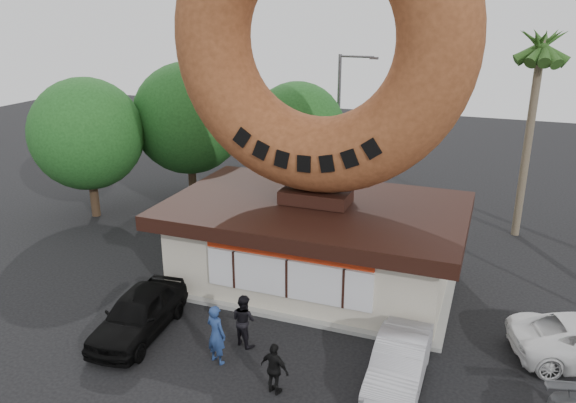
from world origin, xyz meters
The scene contains 13 objects.
ground centered at (0.00, 0.00, 0.00)m, with size 90.00×90.00×0.00m, color black.
donut_shop centered at (0.00, 5.98, 1.77)m, with size 11.20×7.20×3.80m.
giant_donut centered at (0.00, 6.00, 9.28)m, with size 10.97×10.97×2.80m, color #95512B.
tree_west centered at (-9.50, 13.00, 4.64)m, with size 6.00×6.00×7.65m.
tree_mid centered at (-4.00, 15.00, 4.02)m, with size 5.20×5.20×6.63m.
tree_far centered at (-13.00, 9.00, 4.33)m, with size 5.60×5.60×7.14m.
palm_near centered at (7.50, 14.00, 8.41)m, with size 2.60×2.60×9.75m.
street_lamp centered at (-1.86, 16.00, 4.48)m, with size 2.11×0.20×8.00m.
person_left centered at (-1.11, -0.18, 0.97)m, with size 0.71×0.46×1.93m, color navy.
person_center centered at (-0.74, 0.99, 0.88)m, with size 0.85×0.66×1.75m, color black.
person_right centered at (1.10, -0.91, 0.79)m, with size 0.92×0.38×1.58m, color black.
car_black centered at (-4.26, 0.32, 0.76)m, with size 1.79×4.44×1.51m, color black.
car_silver centered at (4.28, 0.77, 0.68)m, with size 1.43×4.10×1.35m, color #ACABB1.
Camera 1 is at (6.14, -13.16, 10.36)m, focal length 35.00 mm.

